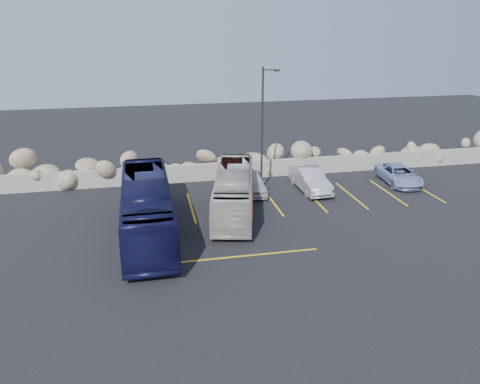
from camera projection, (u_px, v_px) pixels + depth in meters
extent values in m
plane|color=black|center=(259.00, 257.00, 22.43)|extent=(90.00, 90.00, 0.00)
cube|color=gray|center=(219.00, 171.00, 33.27)|extent=(60.00, 0.40, 1.20)
cube|color=yellow|center=(191.00, 207.00, 28.40)|extent=(0.12, 5.00, 0.01)
cube|color=yellow|center=(272.00, 201.00, 29.37)|extent=(0.12, 5.00, 0.01)
cube|color=yellow|center=(313.00, 198.00, 29.88)|extent=(0.12, 5.00, 0.01)
cube|color=yellow|center=(351.00, 195.00, 30.37)|extent=(0.12, 5.00, 0.01)
cube|color=yellow|center=(388.00, 192.00, 30.86)|extent=(0.12, 5.00, 0.01)
cube|color=yellow|center=(423.00, 190.00, 31.36)|extent=(0.12, 5.00, 0.01)
cube|color=yellow|center=(238.00, 257.00, 22.43)|extent=(8.00, 0.12, 0.01)
cylinder|color=#2D2A28|center=(262.00, 130.00, 30.28)|extent=(0.14, 0.14, 8.00)
cylinder|color=#2D2A28|center=(270.00, 70.00, 29.06)|extent=(0.90, 0.08, 0.08)
cube|color=#2D2A28|center=(277.00, 70.00, 29.16)|extent=(0.35, 0.18, 0.12)
imported|color=#BAB3A7|center=(234.00, 191.00, 27.44)|extent=(4.12, 9.31, 2.52)
imported|color=#0F1035|center=(147.00, 208.00, 24.40)|extent=(2.61, 10.67, 2.96)
imported|color=silver|center=(252.00, 183.00, 30.68)|extent=(1.75, 3.96, 1.33)
imported|color=#B4B4B9|center=(310.00, 180.00, 31.04)|extent=(1.71, 4.51, 1.47)
imported|color=#8999C3|center=(399.00, 175.00, 32.46)|extent=(2.45, 4.62, 1.24)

